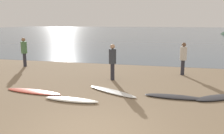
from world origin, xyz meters
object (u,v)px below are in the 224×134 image
object	(u,v)px
person_1	(112,59)
surfboard_5	(217,97)
surfboard_3	(112,91)
surfboard_4	(174,97)
person_2	(24,50)
person_0	(183,56)
surfboard_1	(33,91)
surfboard_2	(71,100)

from	to	relation	value
person_1	surfboard_5	bearing A→B (deg)	-101.94
surfboard_3	surfboard_4	size ratio (longest dim) A/B	1.11
surfboard_4	person_2	xyz separation A→B (m)	(-9.10, 4.22, 1.02)
person_0	person_2	distance (m)	9.55
surfboard_1	person_0	size ratio (longest dim) A/B	1.46
surfboard_2	person_0	size ratio (longest dim) A/B	1.20
surfboard_3	surfboard_5	size ratio (longest dim) A/B	1.27
surfboard_2	surfboard_3	size ratio (longest dim) A/B	0.86
surfboard_3	surfboard_4	world-z (taller)	surfboard_4
surfboard_2	surfboard_4	distance (m)	3.81
surfboard_3	person_0	xyz separation A→B (m)	(2.87, 4.02, 0.98)
surfboard_2	surfboard_3	world-z (taller)	surfboard_2
surfboard_1	surfboard_4	size ratio (longest dim) A/B	1.15
surfboard_3	person_1	size ratio (longest dim) A/B	1.39
surfboard_2	person_2	xyz separation A→B (m)	(-5.51, 5.49, 1.02)
surfboard_5	surfboard_3	bearing A→B (deg)	148.96
person_1	person_2	bearing A→B (deg)	82.19
surfboard_2	surfboard_4	xyz separation A→B (m)	(3.59, 1.27, -0.01)
surfboard_4	surfboard_5	world-z (taller)	surfboard_4
surfboard_5	person_1	bearing A→B (deg)	123.62
surfboard_2	surfboard_5	size ratio (longest dim) A/B	1.09
surfboard_1	person_1	distance (m)	3.95
surfboard_3	surfboard_1	bearing A→B (deg)	-138.11
surfboard_5	surfboard_4	bearing A→B (deg)	156.60
surfboard_2	person_0	bearing A→B (deg)	55.06
surfboard_5	person_0	bearing A→B (deg)	72.42
surfboard_1	surfboard_5	distance (m)	7.13
surfboard_5	person_0	size ratio (longest dim) A/B	1.11
surfboard_1	person_2	bearing A→B (deg)	132.47
person_2	person_1	bearing A→B (deg)	-145.07
surfboard_2	person_2	world-z (taller)	person_2
surfboard_1	surfboard_2	distance (m)	2.02
person_1	person_2	distance (m)	6.54
surfboard_2	surfboard_5	xyz separation A→B (m)	(5.15, 1.55, -0.01)
surfboard_4	surfboard_5	size ratio (longest dim) A/B	1.14
surfboard_1	surfboard_5	bearing A→B (deg)	13.55
surfboard_4	person_2	bearing A→B (deg)	157.09
surfboard_4	person_0	size ratio (longest dim) A/B	1.26
surfboard_5	person_2	xyz separation A→B (m)	(-10.66, 3.94, 1.02)
person_2	surfboard_2	bearing A→B (deg)	-171.44
surfboard_3	surfboard_5	world-z (taller)	same
surfboard_3	surfboard_5	distance (m)	3.98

